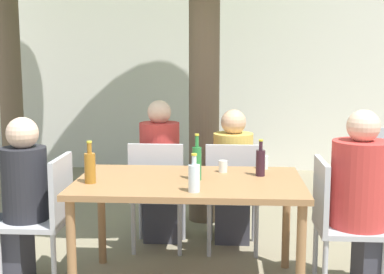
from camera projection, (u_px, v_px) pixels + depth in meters
cafe_building_wall at (209, 71)px, 7.49m from camera, size 10.00×0.08×2.80m
dining_table_front at (189, 191)px, 3.67m from camera, size 1.55×0.93×0.78m
patio_chair_0 at (47, 212)px, 3.76m from camera, size 0.44×0.44×0.92m
patio_chair_1 at (337, 218)px, 3.63m from camera, size 0.44×0.44×0.92m
patio_chair_2 at (158, 189)px, 4.40m from camera, size 0.44×0.44×0.92m
patio_chair_3 at (233, 190)px, 4.36m from camera, size 0.44×0.44×0.92m
person_seated_0 at (13, 210)px, 3.77m from camera, size 0.56×0.32×1.20m
person_seated_1 at (371, 211)px, 3.60m from camera, size 0.60×0.39×1.27m
person_seated_2 at (161, 179)px, 4.63m from camera, size 0.34×0.57×1.25m
person_seated_3 at (233, 184)px, 4.60m from camera, size 0.33×0.57×1.18m
amber_bottle_0 at (90, 167)px, 3.54m from camera, size 0.07×0.07×0.28m
green_bottle_1 at (197, 162)px, 3.63m from camera, size 0.06×0.06×0.32m
water_bottle_2 at (194, 177)px, 3.32m from camera, size 0.07×0.07×0.24m
wine_bottle_3 at (260, 162)px, 3.76m from camera, size 0.07×0.07×0.26m
drinking_glass_0 at (223, 166)px, 3.88m from camera, size 0.06×0.06×0.09m
drinking_glass_1 at (263, 162)px, 4.00m from camera, size 0.07×0.07×0.10m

